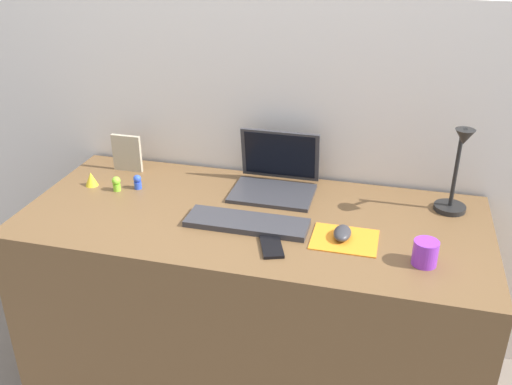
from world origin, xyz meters
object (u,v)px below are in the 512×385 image
keyboard (246,223)px  toy_figurine_lime (116,183)px  mouse (342,233)px  coffee_mug (425,253)px  desk_lamp (457,173)px  toy_figurine_yellow (91,179)px  picture_frame (127,153)px  cell_phone (272,247)px  toy_figurine_blue (138,182)px  laptop (276,176)px

keyboard → toy_figurine_lime: (-0.54, 0.13, 0.02)m
mouse → coffee_mug: (0.25, -0.08, 0.02)m
coffee_mug → desk_lamp: bearing=75.6°
keyboard → toy_figurine_yellow: 0.67m
keyboard → toy_figurine_lime: 0.56m
picture_frame → toy_figurine_lime: (0.04, -0.18, -0.05)m
desk_lamp → toy_figurine_yellow: 1.33m
cell_phone → coffee_mug: 0.46m
mouse → cell_phone: size_ratio=0.75×
coffee_mug → toy_figurine_yellow: size_ratio=1.45×
keyboard → toy_figurine_lime: toy_figurine_lime is taller
keyboard → toy_figurine_yellow: bearing=167.1°
toy_figurine_yellow → toy_figurine_blue: bearing=6.0°
toy_figurine_yellow → laptop: bearing=11.9°
laptop → toy_figurine_blue: 0.52m
desk_lamp → toy_figurine_blue: desk_lamp is taller
picture_frame → cell_phone: bearing=-31.9°
desk_lamp → toy_figurine_lime: size_ratio=5.88×
desk_lamp → picture_frame: (-1.24, 0.06, -0.08)m
mouse → toy_figurine_lime: (-0.86, 0.14, 0.01)m
keyboard → desk_lamp: desk_lamp is taller
mouse → toy_figurine_blue: 0.81m
laptop → toy_figurine_lime: laptop is taller
toy_figurine_blue → mouse: bearing=-12.5°
mouse → toy_figurine_lime: 0.87m
mouse → picture_frame: picture_frame is taller
toy_figurine_yellow → toy_figurine_blue: toy_figurine_blue is taller
keyboard → toy_figurine_blue: 0.50m
keyboard → coffee_mug: coffee_mug is taller
picture_frame → coffee_mug: bearing=-19.3°
keyboard → picture_frame: size_ratio=2.73×
picture_frame → laptop: bearing=-1.8°
keyboard → coffee_mug: bearing=-9.0°
laptop → coffee_mug: size_ratio=3.86×
laptop → picture_frame: (-0.61, 0.02, 0.02)m
desk_lamp → toy_figurine_lime: bearing=-174.2°
laptop → mouse: laptop is taller
keyboard → toy_figurine_yellow: (-0.65, 0.15, 0.02)m
laptop → toy_figurine_blue: (-0.51, -0.13, -0.03)m
toy_figurine_yellow → picture_frame: bearing=65.9°
keyboard → picture_frame: bearing=151.6°
keyboard → desk_lamp: bearing=21.1°
laptop → toy_figurine_blue: size_ratio=5.43×
cell_phone → desk_lamp: bearing=14.1°
mouse → toy_figurine_yellow: size_ratio=1.79×
laptop → toy_figurine_blue: bearing=-166.0°
toy_figurine_yellow → keyboard: bearing=-12.9°
coffee_mug → toy_figurine_lime: bearing=168.6°
toy_figurine_lime → toy_figurine_blue: same height
picture_frame → toy_figurine_yellow: (-0.07, -0.16, -0.05)m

